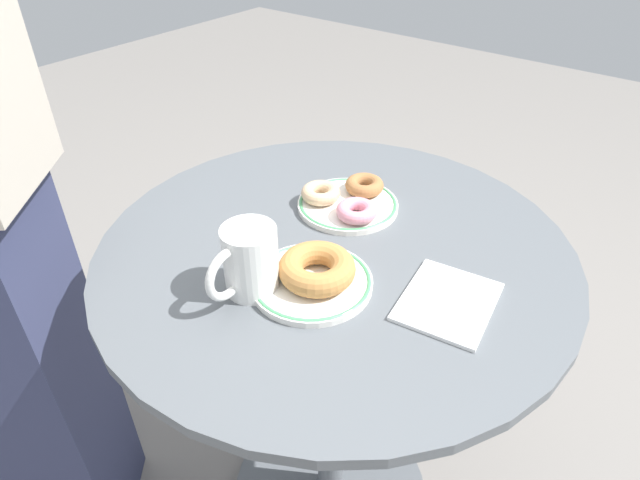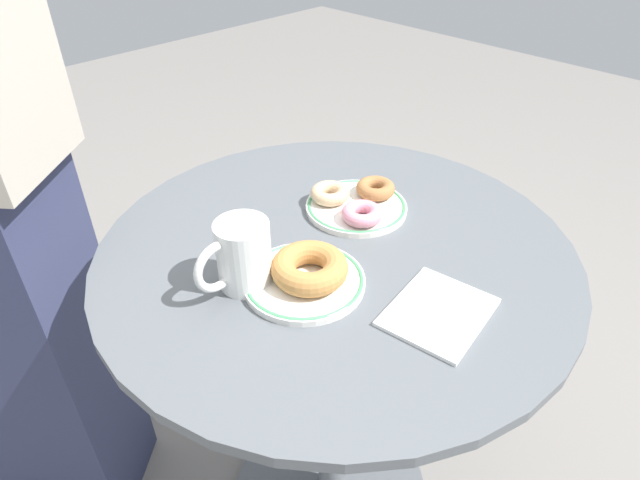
{
  "view_description": "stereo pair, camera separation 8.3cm",
  "coord_description": "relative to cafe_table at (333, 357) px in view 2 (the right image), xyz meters",
  "views": [
    {
      "loc": [
        -0.56,
        -0.4,
        1.24
      ],
      "look_at": [
        -0.02,
        0.01,
        0.75
      ],
      "focal_mm": 30.24,
      "sensor_mm": 36.0,
      "label": 1
    },
    {
      "loc": [
        -0.5,
        -0.47,
        1.24
      ],
      "look_at": [
        -0.02,
        0.01,
        0.75
      ],
      "focal_mm": 30.24,
      "sensor_mm": 36.0,
      "label": 2
    }
  ],
  "objects": [
    {
      "name": "cafe_table",
      "position": [
        0.0,
        0.0,
        0.0
      ],
      "size": [
        0.75,
        0.75,
        0.74
      ],
      "color": "#565B60",
      "rests_on": "ground"
    },
    {
      "name": "plate_left",
      "position": [
        -0.1,
        -0.03,
        0.27
      ],
      "size": [
        0.18,
        0.18,
        0.01
      ],
      "color": "white",
      "rests_on": "cafe_table"
    },
    {
      "name": "plate_right",
      "position": [
        0.1,
        0.05,
        0.27
      ],
      "size": [
        0.18,
        0.18,
        0.01
      ],
      "color": "white",
      "rests_on": "cafe_table"
    },
    {
      "name": "donut_old_fashioned",
      "position": [
        -0.09,
        -0.04,
        0.29
      ],
      "size": [
        0.13,
        0.13,
        0.04
      ],
      "primitive_type": "torus",
      "rotation": [
        0.0,
        0.0,
        6.12
      ],
      "color": "#BC7F42",
      "rests_on": "plate_left"
    },
    {
      "name": "donut_cinnamon",
      "position": [
        0.15,
        0.05,
        0.28
      ],
      "size": [
        0.1,
        0.1,
        0.02
      ],
      "primitive_type": "torus",
      "rotation": [
        0.0,
        0.0,
        3.99
      ],
      "color": "#A36B3D",
      "rests_on": "plate_right"
    },
    {
      "name": "donut_glazed",
      "position": [
        0.08,
        0.09,
        0.28
      ],
      "size": [
        0.1,
        0.1,
        0.02
      ],
      "primitive_type": "torus",
      "rotation": [
        0.0,
        0.0,
        2.48
      ],
      "color": "#E0B789",
      "rests_on": "plate_right"
    },
    {
      "name": "donut_pink_frosted",
      "position": [
        0.07,
        0.01,
        0.28
      ],
      "size": [
        0.08,
        0.08,
        0.02
      ],
      "primitive_type": "torus",
      "rotation": [
        0.0,
        0.0,
        1.37
      ],
      "color": "pink",
      "rests_on": "plate_right"
    },
    {
      "name": "paper_napkin",
      "position": [
        -0.02,
        -0.2,
        0.26
      ],
      "size": [
        0.16,
        0.14,
        0.01
      ],
      "primitive_type": "cube",
      "rotation": [
        0.0,
        0.0,
        0.15
      ],
      "color": "white",
      "rests_on": "cafe_table"
    },
    {
      "name": "coffee_mug",
      "position": [
        -0.16,
        0.03,
        0.31
      ],
      "size": [
        0.12,
        0.08,
        0.1
      ],
      "color": "white",
      "rests_on": "cafe_table"
    }
  ]
}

